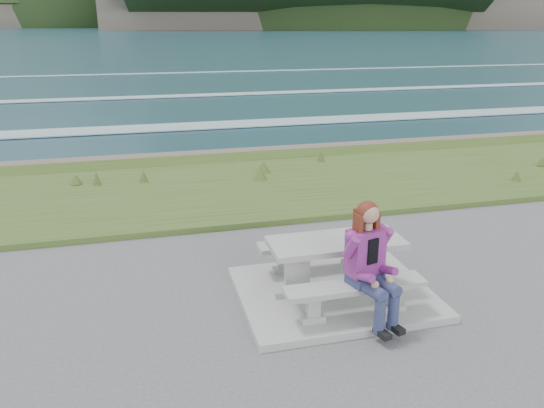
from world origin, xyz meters
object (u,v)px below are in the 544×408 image
(picnic_table, at_px, (336,251))
(bench_landward, at_px, (355,291))
(bench_seaward, at_px, (318,247))
(seated_woman, at_px, (373,280))

(picnic_table, distance_m, bench_landward, 0.74)
(bench_landward, bearing_deg, picnic_table, 90.00)
(bench_landward, bearing_deg, bench_seaward, 90.00)
(picnic_table, relative_size, bench_seaward, 1.00)
(picnic_table, distance_m, seated_woman, 0.85)
(picnic_table, bearing_deg, bench_seaward, 90.00)
(bench_seaward, relative_size, seated_woman, 1.19)
(picnic_table, height_order, bench_landward, picnic_table)
(bench_landward, height_order, bench_seaward, same)
(bench_landward, xyz_separation_m, bench_seaward, (0.00, 1.40, 0.00))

